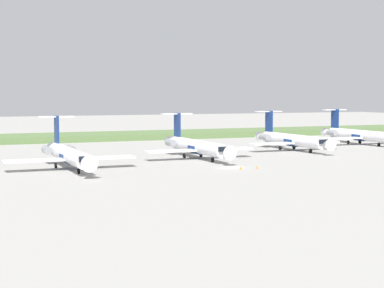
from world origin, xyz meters
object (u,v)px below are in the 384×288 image
(regional_jet_fourth, at_px, (291,139))
(safety_cone_front_marker, at_px, (241,168))
(regional_jet_third, at_px, (196,146))
(regional_jet_fifth, at_px, (359,135))
(safety_cone_mid_marker, at_px, (257,167))
(regional_jet_second, at_px, (68,154))

(regional_jet_fourth, bearing_deg, safety_cone_front_marker, -134.53)
(regional_jet_third, bearing_deg, regional_jet_fourth, 16.47)
(regional_jet_fifth, xyz_separation_m, safety_cone_front_marker, (-54.02, -36.87, -2.26))
(regional_jet_third, distance_m, regional_jet_fourth, 29.11)
(regional_jet_fourth, xyz_separation_m, regional_jet_fifth, (25.65, 8.03, 0.00))
(regional_jet_fourth, bearing_deg, regional_jet_fifth, 17.38)
(safety_cone_mid_marker, bearing_deg, regional_jet_fifth, 35.99)
(safety_cone_front_marker, bearing_deg, regional_jet_fifth, 34.31)
(regional_jet_third, height_order, safety_cone_front_marker, regional_jet_third)
(regional_jet_fourth, bearing_deg, regional_jet_second, -164.23)
(regional_jet_third, height_order, safety_cone_mid_marker, regional_jet_third)
(regional_jet_fifth, relative_size, safety_cone_front_marker, 56.36)
(regional_jet_third, xyz_separation_m, safety_cone_mid_marker, (2.77, -20.62, -2.26))
(safety_cone_front_marker, bearing_deg, regional_jet_third, 88.72)
(regional_jet_fifth, bearing_deg, regional_jet_second, -163.72)
(regional_jet_second, height_order, regional_jet_third, same)
(regional_jet_second, bearing_deg, regional_jet_fifth, 16.28)
(regional_jet_fifth, xyz_separation_m, safety_cone_mid_marker, (-50.79, -36.90, -2.26))
(regional_jet_second, bearing_deg, regional_jet_third, 15.07)
(regional_jet_third, height_order, regional_jet_fifth, same)
(regional_jet_second, xyz_separation_m, safety_cone_mid_marker, (30.56, -13.14, -2.26))
(regional_jet_fourth, bearing_deg, regional_jet_third, -163.53)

